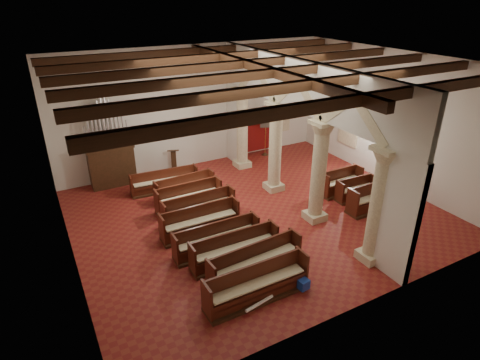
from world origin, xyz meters
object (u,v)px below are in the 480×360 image
Objects in this scene: lectern at (174,163)px; nave_pew_0 at (257,288)px; processional_banner at (265,140)px; pipe_organ at (111,157)px; aisle_pew_0 at (372,202)px.

nave_pew_0 is (-0.95, -9.61, -0.19)m from lectern.
lectern is at bearing -161.90° from processional_banner.
aisle_pew_0 is at bearing -40.48° from pipe_organ.
pipe_organ reaches higher than processional_banner.
processional_banner is at bearing -1.30° from pipe_organ.
aisle_pew_0 is (8.82, -7.52, -0.98)m from pipe_organ.
pipe_organ is at bearing 139.81° from aisle_pew_0.
lectern is 9.66m from nave_pew_0.
processional_banner reaches higher than lectern.
aisle_pew_0 is at bearing 18.01° from nave_pew_0.
pipe_organ is 8.21m from processional_banner.
lectern is 5.28m from processional_banner.
lectern is 0.42× the size of nave_pew_0.
lectern is 0.50× the size of processional_banner.
pipe_organ is at bearing -164.37° from lectern.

